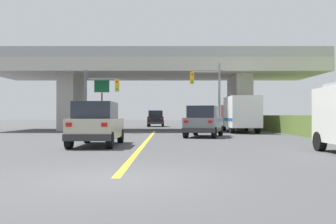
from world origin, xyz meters
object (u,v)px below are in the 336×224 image
at_px(sedan_oncoming, 158,119).
at_px(traffic_signal_farside, 100,94).
at_px(highway_sign, 104,93).
at_px(suv_crossing, 206,121).
at_px(suv_lead, 99,124).
at_px(traffic_signal_nearside, 212,89).
at_px(box_truck, 242,114).

relative_size(sedan_oncoming, traffic_signal_farside, 0.87).
distance_m(traffic_signal_farside, highway_sign, 4.68).
xyz_separation_m(suv_crossing, highway_sign, (-8.46, 9.90, 2.50)).
distance_m(suv_lead, traffic_signal_farside, 12.80).
bearing_deg(highway_sign, suv_crossing, -49.50).
distance_m(suv_crossing, sedan_oncoming, 23.05).
relative_size(traffic_signal_farside, highway_sign, 1.04).
relative_size(suv_lead, suv_crossing, 0.97).
bearing_deg(traffic_signal_nearside, suv_crossing, -99.93).
distance_m(box_truck, traffic_signal_nearside, 3.27).
height_order(sedan_oncoming, traffic_signal_nearside, traffic_signal_nearside).
xyz_separation_m(box_truck, traffic_signal_nearside, (-2.56, -0.33, 2.01)).
bearing_deg(traffic_signal_farside, traffic_signal_nearside, 5.83).
distance_m(suv_crossing, traffic_signal_farside, 9.79).
height_order(suv_lead, box_truck, box_truck).
distance_m(sedan_oncoming, highway_sign, 13.84).
distance_m(sedan_oncoming, traffic_signal_nearside, 17.45).
distance_m(box_truck, highway_sign, 12.72).
height_order(suv_crossing, traffic_signal_farside, traffic_signal_farside).
height_order(suv_lead, traffic_signal_nearside, traffic_signal_nearside).
xyz_separation_m(suv_lead, suv_crossing, (5.65, 7.14, -0.00)).
bearing_deg(suv_lead, traffic_signal_nearside, 63.18).
bearing_deg(box_truck, traffic_signal_farside, -173.81).
xyz_separation_m(sedan_oncoming, traffic_signal_nearside, (4.97, -16.53, 2.54)).
bearing_deg(suv_crossing, sedan_oncoming, 114.78).
xyz_separation_m(sedan_oncoming, traffic_signal_farside, (-4.08, -17.46, 2.13)).
xyz_separation_m(sedan_oncoming, highway_sign, (-4.57, -12.82, 2.50)).
bearing_deg(suv_crossing, traffic_signal_farside, 161.62).
height_order(suv_lead, traffic_signal_farside, traffic_signal_farside).
bearing_deg(traffic_signal_nearside, highway_sign, 158.74).
relative_size(suv_crossing, box_truck, 0.74).
bearing_deg(suv_lead, traffic_signal_farside, 100.59).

